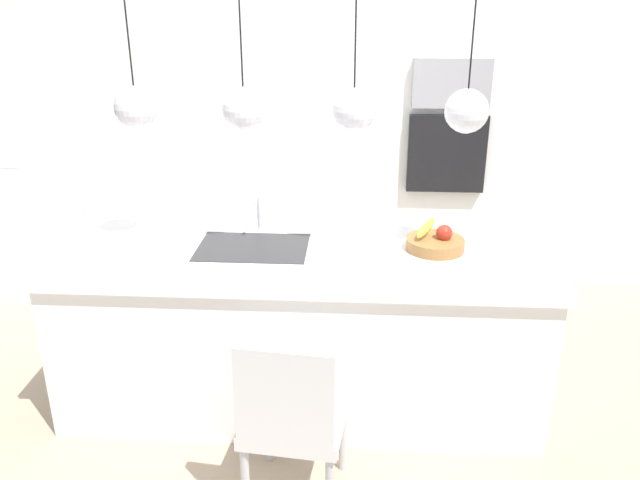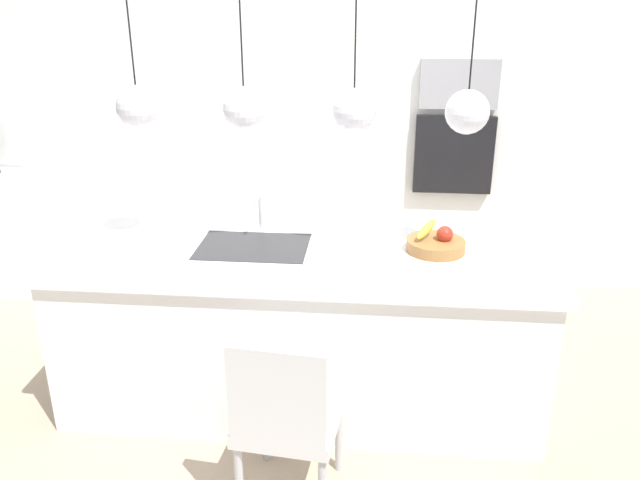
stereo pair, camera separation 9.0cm
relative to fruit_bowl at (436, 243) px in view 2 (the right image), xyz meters
The scene contains 14 objects.
floor 1.15m from the fruit_bowl, behind, with size 6.60×6.60×0.00m, color tan.
back_wall 1.80m from the fruit_bowl, 112.87° to the left, with size 6.00×0.10×2.60m, color white.
kitchen_island 0.84m from the fruit_bowl, behind, with size 2.50×0.92×0.89m.
sink_basin 0.93m from the fruit_bowl, behind, with size 0.56×0.40×0.02m, color #2D2D30.
faucet 0.95m from the fruit_bowl, 168.93° to the left, with size 0.02×0.17×0.22m.
fruit_bowl is the anchor object (origin of this frame).
side_counter 3.36m from the fruit_bowl, 157.96° to the left, with size 1.10×0.60×0.83m, color white.
microwave 1.67m from the fruit_bowl, 81.28° to the left, with size 0.54×0.08×0.34m, color #9E9EA3.
oven 1.57m from the fruit_bowl, 81.28° to the left, with size 0.56×0.08×0.56m, color black.
chair_near 1.15m from the fruit_bowl, 127.18° to the right, with size 0.46×0.50×0.88m.
pendant_light_left 1.60m from the fruit_bowl, behind, with size 0.20×0.20×0.80m.
pendant_light_center_left 1.15m from the fruit_bowl, behind, with size 0.20×0.20×0.80m.
pendant_light_center_right 0.79m from the fruit_bowl, behind, with size 0.20×0.20×0.80m.
pendant_light_right 0.67m from the fruit_bowl, 18.71° to the right, with size 0.20×0.20×0.80m.
Camera 2 is at (0.37, -2.97, 2.12)m, focal length 35.76 mm.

